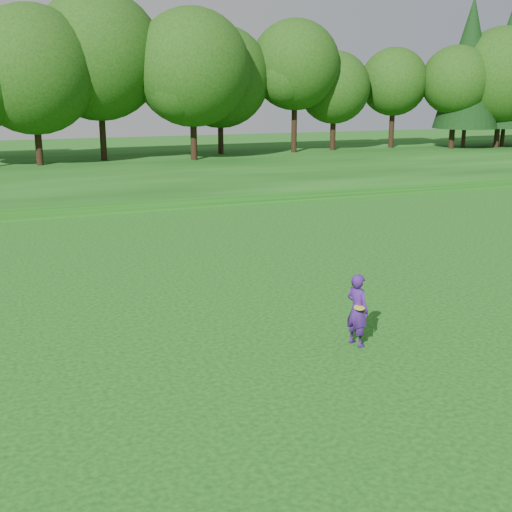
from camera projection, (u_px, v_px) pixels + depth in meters
name	position (u px, v px, depth m)	size (l,w,h in m)	color
ground	(270.00, 369.00, 13.91)	(140.00, 140.00, 0.00)	#11470D
berm	(83.00, 172.00, 44.50)	(130.00, 30.00, 0.60)	#11470D
walking_path	(117.00, 210.00, 31.94)	(130.00, 1.60, 0.04)	gray
treeline	(69.00, 57.00, 46.13)	(104.00, 7.00, 15.00)	#143C0D
woman	(357.00, 310.00, 15.03)	(0.58, 0.73, 1.75)	#3D1970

